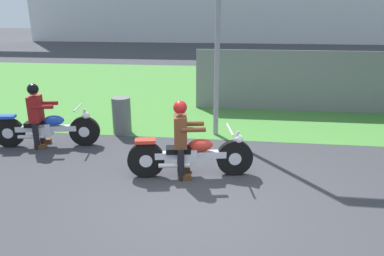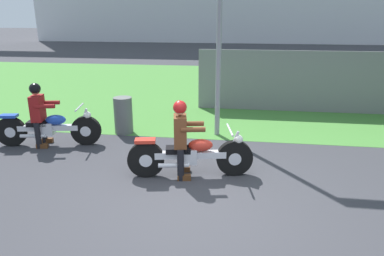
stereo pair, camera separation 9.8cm
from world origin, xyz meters
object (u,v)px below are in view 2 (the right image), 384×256
Objects in this scene: rider_follow at (39,110)px; trash_can at (123,115)px; motorcycle_lead at (191,155)px; motorcycle_follow at (49,128)px; rider_lead at (181,133)px.

rider_follow is 1.92m from trash_can.
motorcycle_lead and motorcycle_follow have the same top height.
trash_can is at bearing 25.24° from rider_follow.
rider_lead is at bearing -29.24° from rider_follow.
rider_follow is 1.58× the size of trash_can.
motorcycle_lead is 0.46m from rider_lead.
motorcycle_follow is 0.46m from rider_follow.
rider_follow is at bearing 150.76° from rider_lead.
motorcycle_follow is 1.62× the size of rider_follow.
rider_lead is 3.53m from rider_follow.
motorcycle_lead is 1.59× the size of rider_follow.
rider_follow is (-0.17, -0.03, 0.42)m from motorcycle_follow.
rider_lead and rider_follow have the same top height.
motorcycle_follow is at bearing -0.79° from rider_follow.
rider_lead is 3.41m from motorcycle_follow.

